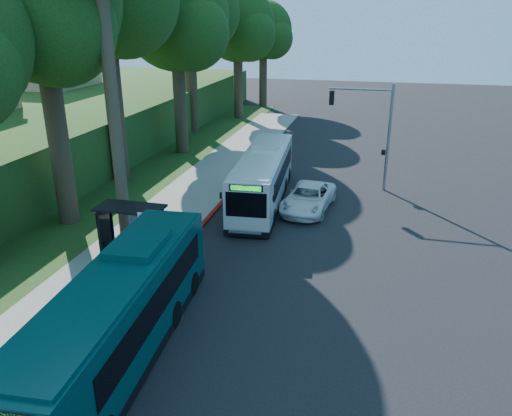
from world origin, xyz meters
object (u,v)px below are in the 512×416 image
(teal_bus, at_px, (120,312))
(pickup, at_px, (308,198))
(white_bus, at_px, (263,176))
(bus_shelter, at_px, (128,220))

(teal_bus, xyz_separation_m, pickup, (4.18, 15.24, -0.96))
(pickup, bearing_deg, teal_bus, -99.26)
(white_bus, bearing_deg, bus_shelter, -122.06)
(white_bus, bearing_deg, pickup, -19.82)
(bus_shelter, xyz_separation_m, white_bus, (4.65, 8.83, -0.13))
(teal_bus, bearing_deg, bus_shelter, 111.71)
(bus_shelter, xyz_separation_m, teal_bus, (3.45, -7.24, -0.10))
(white_bus, distance_m, pickup, 3.23)
(teal_bus, height_order, pickup, teal_bus)
(bus_shelter, xyz_separation_m, pickup, (7.63, 8.01, -1.06))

